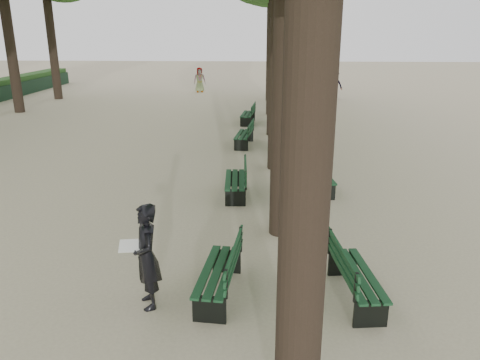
{
  "coord_description": "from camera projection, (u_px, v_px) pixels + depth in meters",
  "views": [
    {
      "loc": [
        1.06,
        -6.47,
        4.27
      ],
      "look_at": [
        0.6,
        3.0,
        1.2
      ],
      "focal_mm": 35.0,
      "sensor_mm": 36.0,
      "label": 1
    }
  ],
  "objects": [
    {
      "name": "ground",
      "position": [
        194.0,
        308.0,
        7.51
      ],
      "size": [
        120.0,
        120.0,
        0.0
      ],
      "primitive_type": "plane",
      "color": "#BEB190",
      "rests_on": "ground"
    },
    {
      "name": "bench_left_0",
      "position": [
        219.0,
        281.0,
        7.79
      ],
      "size": [
        0.73,
        1.85,
        0.92
      ],
      "color": "black",
      "rests_on": "ground"
    },
    {
      "name": "bench_left_1",
      "position": [
        236.0,
        186.0,
        12.48
      ],
      "size": [
        0.66,
        1.83,
        0.92
      ],
      "color": "black",
      "rests_on": "ground"
    },
    {
      "name": "bench_left_2",
      "position": [
        244.0,
        139.0,
        17.83
      ],
      "size": [
        0.75,
        1.85,
        0.92
      ],
      "color": "black",
      "rests_on": "ground"
    },
    {
      "name": "bench_left_3",
      "position": [
        248.0,
        118.0,
        22.04
      ],
      "size": [
        0.72,
        1.84,
        0.92
      ],
      "color": "black",
      "rests_on": "ground"
    },
    {
      "name": "bench_right_0",
      "position": [
        356.0,
        284.0,
        7.69
      ],
      "size": [
        0.77,
        1.85,
        0.92
      ],
      "color": "black",
      "rests_on": "ground"
    },
    {
      "name": "bench_right_1",
      "position": [
        319.0,
        181.0,
        12.9
      ],
      "size": [
        0.79,
        1.86,
        0.92
      ],
      "color": "black",
      "rests_on": "ground"
    },
    {
      "name": "bench_right_2",
      "position": [
        305.0,
        143.0,
        17.21
      ],
      "size": [
        0.7,
        1.84,
        0.92
      ],
      "color": "black",
      "rests_on": "ground"
    },
    {
      "name": "bench_right_3",
      "position": [
        296.0,
        118.0,
        22.07
      ],
      "size": [
        0.8,
        1.86,
        0.92
      ],
      "color": "black",
      "rests_on": "ground"
    },
    {
      "name": "man_with_map",
      "position": [
        147.0,
        257.0,
        7.33
      ],
      "size": [
        0.74,
        0.78,
        1.74
      ],
      "color": "black",
      "rests_on": "ground"
    },
    {
      "name": "pedestrian_b",
      "position": [
        334.0,
        84.0,
        29.77
      ],
      "size": [
        1.19,
        0.9,
        1.8
      ],
      "primitive_type": "imported",
      "rotation": [
        0.0,
        0.0,
        5.75
      ],
      "color": "#262628",
      "rests_on": "ground"
    },
    {
      "name": "pedestrian_c",
      "position": [
        292.0,
        85.0,
        29.95
      ],
      "size": [
        0.84,
        0.95,
        1.62
      ],
      "primitive_type": "imported",
      "rotation": [
        0.0,
        0.0,
        5.37
      ],
      "color": "#262628",
      "rests_on": "ground"
    },
    {
      "name": "pedestrian_d",
      "position": [
        200.0,
        80.0,
        32.84
      ],
      "size": [
        0.9,
        0.54,
        1.71
      ],
      "primitive_type": "imported",
      "rotation": [
        0.0,
        0.0,
        0.25
      ],
      "color": "#262628",
      "rests_on": "ground"
    }
  ]
}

